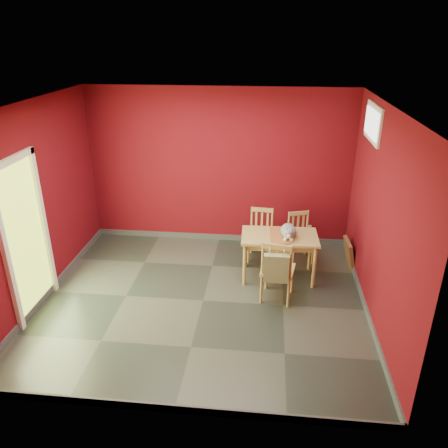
# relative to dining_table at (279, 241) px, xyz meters

# --- Properties ---
(ground) EXTENTS (4.50, 4.50, 0.00)m
(ground) POSITION_rel_dining_table_xyz_m (-1.05, -0.78, -0.62)
(ground) COLOR #2D342D
(ground) RESTS_ON ground
(room_shell) EXTENTS (4.50, 4.50, 4.50)m
(room_shell) POSITION_rel_dining_table_xyz_m (-1.05, -0.78, -0.57)
(room_shell) COLOR #5A0911
(room_shell) RESTS_ON ground
(doorway) EXTENTS (0.06, 1.01, 2.13)m
(doorway) POSITION_rel_dining_table_xyz_m (-3.28, -1.18, 0.51)
(doorway) COLOR #B7D838
(doorway) RESTS_ON ground
(window) EXTENTS (0.05, 0.90, 0.50)m
(window) POSITION_rel_dining_table_xyz_m (1.17, 0.22, 1.73)
(window) COLOR white
(window) RESTS_ON room_shell
(outlet_plate) EXTENTS (0.08, 0.02, 0.12)m
(outlet_plate) POSITION_rel_dining_table_xyz_m (0.55, 1.21, -0.32)
(outlet_plate) COLOR silver
(outlet_plate) RESTS_ON room_shell
(dining_table) EXTENTS (1.15, 0.69, 0.71)m
(dining_table) POSITION_rel_dining_table_xyz_m (0.00, 0.00, 0.00)
(dining_table) COLOR #A98D4E
(dining_table) RESTS_ON ground
(table_runner) EXTENTS (0.31, 0.61, 0.31)m
(table_runner) POSITION_rel_dining_table_xyz_m (-0.00, -0.10, 0.04)
(table_runner) COLOR #9C5428
(table_runner) RESTS_ON dining_table
(chair_far_left) EXTENTS (0.43, 0.43, 0.85)m
(chair_far_left) POSITION_rel_dining_table_xyz_m (-0.29, 0.60, -0.18)
(chair_far_left) COLOR #A98D4E
(chair_far_left) RESTS_ON ground
(chair_far_right) EXTENTS (0.47, 0.47, 0.81)m
(chair_far_right) POSITION_rel_dining_table_xyz_m (0.35, 0.61, -0.20)
(chair_far_right) COLOR #A98D4E
(chair_far_right) RESTS_ON ground
(chair_near) EXTENTS (0.51, 0.51, 0.94)m
(chair_near) POSITION_rel_dining_table_xyz_m (-0.03, -0.63, -0.14)
(chair_near) COLOR #A98D4E
(chair_near) RESTS_ON ground
(tote_bag) EXTENTS (0.33, 0.20, 0.46)m
(tote_bag) POSITION_rel_dining_table_xyz_m (-0.05, -0.85, 0.01)
(tote_bag) COLOR #7D925D
(tote_bag) RESTS_ON chair_near
(cat) EXTENTS (0.36, 0.52, 0.24)m
(cat) POSITION_rel_dining_table_xyz_m (0.12, 0.00, 0.21)
(cat) COLOR slate
(cat) RESTS_ON table_runner
(picture_frame) EXTENTS (0.17, 0.46, 0.45)m
(picture_frame) POSITION_rel_dining_table_xyz_m (1.14, 0.47, -0.39)
(picture_frame) COLOR brown
(picture_frame) RESTS_ON ground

